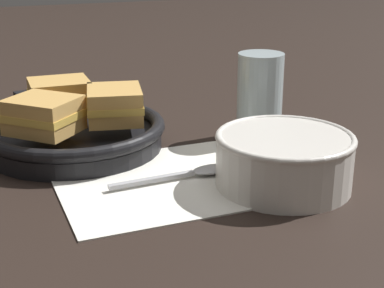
% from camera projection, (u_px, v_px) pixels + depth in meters
% --- Properties ---
extents(ground_plane, '(4.00, 4.00, 0.00)m').
position_uv_depth(ground_plane, '(176.00, 178.00, 0.73)').
color(ground_plane, black).
extents(napkin, '(0.26, 0.22, 0.00)m').
position_uv_depth(napkin, '(166.00, 180.00, 0.72)').
color(napkin, white).
rests_on(napkin, ground_plane).
extents(soup_bowl, '(0.17, 0.17, 0.07)m').
position_uv_depth(soup_bowl, '(284.00, 157.00, 0.70)').
color(soup_bowl, silver).
rests_on(soup_bowl, ground_plane).
extents(spoon, '(0.16, 0.03, 0.01)m').
position_uv_depth(spoon, '(196.00, 172.00, 0.73)').
color(spoon, '#B7B7BC').
rests_on(spoon, napkin).
extents(skillet, '(0.25, 0.35, 0.04)m').
position_uv_depth(skillet, '(75.00, 134.00, 0.83)').
color(skillet, black).
rests_on(skillet, ground_plane).
extents(sandwich_near_left, '(0.09, 0.08, 0.05)m').
position_uv_depth(sandwich_near_left, '(60.00, 95.00, 0.86)').
color(sandwich_near_left, tan).
rests_on(sandwich_near_left, skillet).
extents(sandwich_near_right, '(0.11, 0.11, 0.05)m').
position_uv_depth(sandwich_near_right, '(44.00, 115.00, 0.76)').
color(sandwich_near_right, tan).
rests_on(sandwich_near_right, skillet).
extents(sandwich_far_left, '(0.09, 0.10, 0.05)m').
position_uv_depth(sandwich_far_left, '(115.00, 105.00, 0.81)').
color(sandwich_far_left, tan).
rests_on(sandwich_far_left, skillet).
extents(drinking_glass, '(0.07, 0.07, 0.13)m').
position_uv_depth(drinking_glass, '(260.00, 96.00, 0.86)').
color(drinking_glass, silver).
rests_on(drinking_glass, ground_plane).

